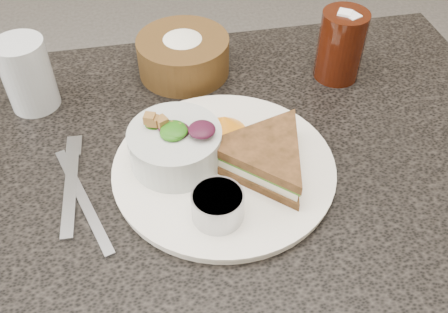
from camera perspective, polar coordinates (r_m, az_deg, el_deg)
name	(u,v)px	position (r m, az deg, el deg)	size (l,w,h in m)	color
dining_table	(213,302)	(1.01, -1.32, -16.25)	(1.00, 0.70, 0.75)	black
dinner_plate	(224,168)	(0.70, 0.00, -1.35)	(0.31, 0.31, 0.01)	silver
sandwich	(265,157)	(0.68, 4.67, -0.05)	(0.17, 0.17, 0.05)	brown
salad_bowl	(175,141)	(0.68, -5.62, 1.77)	(0.13, 0.13, 0.07)	#B0B7B3
dressing_ramekin	(218,206)	(0.62, -0.73, -5.66)	(0.07, 0.07, 0.04)	#A3A5A8
orange_wedge	(224,125)	(0.73, -0.02, 3.65)	(0.07, 0.07, 0.03)	orange
fork	(71,189)	(0.71, -17.12, -3.56)	(0.02, 0.17, 0.00)	#9EA2A7
knife	(83,199)	(0.69, -15.83, -4.71)	(0.01, 0.20, 0.00)	#A2A5AD
bread_basket	(183,50)	(0.86, -4.70, 12.08)	(0.16, 0.16, 0.09)	#452F15
cola_glass	(341,43)	(0.86, 13.26, 12.56)	(0.08, 0.08, 0.13)	black
water_glass	(27,75)	(0.84, -21.55, 8.70)	(0.08, 0.08, 0.12)	#AFB7BD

